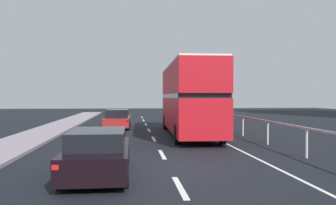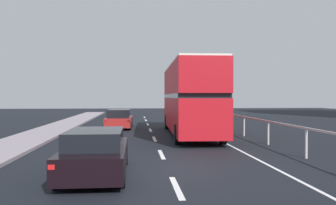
{
  "view_description": "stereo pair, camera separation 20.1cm",
  "coord_description": "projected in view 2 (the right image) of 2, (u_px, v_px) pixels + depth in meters",
  "views": [
    {
      "loc": [
        -1.25,
        -11.35,
        2.33
      ],
      "look_at": [
        0.47,
        5.0,
        2.07
      ],
      "focal_mm": 37.69,
      "sensor_mm": 36.0,
      "label": 1
    },
    {
      "loc": [
        -1.05,
        -11.37,
        2.33
      ],
      "look_at": [
        0.47,
        5.0,
        2.07
      ],
      "focal_mm": 37.69,
      "sensor_mm": 36.0,
      "label": 2
    }
  ],
  "objects": [
    {
      "name": "ground_plane",
      "position": [
        168.0,
        170.0,
        11.45
      ],
      "size": [
        75.9,
        120.0,
        0.1
      ],
      "primitive_type": "cube",
      "color": "black"
    },
    {
      "name": "lane_paint_markings",
      "position": [
        191.0,
        137.0,
        20.24
      ],
      "size": [
        3.61,
        46.0,
        0.01
      ],
      "color": "silver",
      "rests_on": "ground"
    },
    {
      "name": "bridge_side_railing",
      "position": [
        244.0,
        120.0,
        20.89
      ],
      "size": [
        0.1,
        42.0,
        1.18
      ],
      "color": "#B6B5B5",
      "rests_on": "ground"
    },
    {
      "name": "double_decker_bus_red",
      "position": [
        190.0,
        97.0,
        21.34
      ],
      "size": [
        2.8,
        11.45,
        4.28
      ],
      "rotation": [
        0.0,
        0.0,
        -0.03
      ],
      "color": "red",
      "rests_on": "ground"
    },
    {
      "name": "hatchback_car_near",
      "position": [
        96.0,
        153.0,
        10.43
      ],
      "size": [
        1.81,
        4.49,
        1.36
      ],
      "rotation": [
        0.0,
        0.0,
        0.0
      ],
      "color": "black",
      "rests_on": "ground"
    },
    {
      "name": "sedan_car_ahead",
      "position": [
        119.0,
        119.0,
        26.19
      ],
      "size": [
        1.95,
        4.62,
        1.4
      ],
      "rotation": [
        0.0,
        0.0,
        -0.03
      ],
      "color": "maroon",
      "rests_on": "ground"
    }
  ]
}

